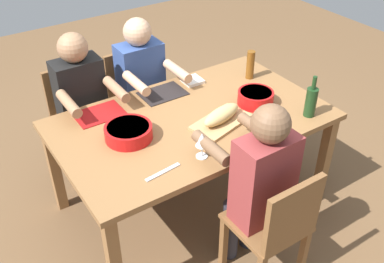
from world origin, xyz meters
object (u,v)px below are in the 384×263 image
at_px(dining_table, 192,127).
at_px(chair_near_right, 78,114).
at_px(diner_near_center, 143,82).
at_px(cutting_board, 221,122).
at_px(serving_bowl_pasta, 256,97).
at_px(napkin_stack, 192,81).
at_px(bread_loaf, 221,115).
at_px(beer_bottle, 250,65).
at_px(chair_far_center, 277,226).
at_px(diner_far_center, 259,179).
at_px(wine_bottle, 311,101).
at_px(chair_near_center, 134,96).
at_px(wine_glass, 202,141).
at_px(diner_near_right, 83,101).
at_px(serving_bowl_greens, 128,131).

distance_m(dining_table, chair_near_right, 1.01).
height_order(diner_near_center, cutting_board, diner_near_center).
relative_size(chair_near_right, serving_bowl_pasta, 3.43).
distance_m(serving_bowl_pasta, napkin_stack, 0.54).
bearing_deg(bread_loaf, beer_bottle, -145.44).
xyz_separation_m(cutting_board, napkin_stack, (-0.15, -0.57, 0.00)).
relative_size(chair_far_center, diner_far_center, 0.71).
height_order(dining_table, wine_bottle, wine_bottle).
xyz_separation_m(chair_near_center, beer_bottle, (-0.68, 0.64, 0.37)).
height_order(wine_bottle, wine_glass, wine_bottle).
xyz_separation_m(chair_far_center, bread_loaf, (-0.12, -0.70, 0.32)).
xyz_separation_m(wine_glass, napkin_stack, (-0.46, -0.79, -0.10)).
distance_m(chair_near_center, diner_far_center, 1.55).
bearing_deg(cutting_board, napkin_stack, -105.12).
bearing_deg(bread_loaf, diner_near_right, -53.61).
distance_m(diner_near_right, serving_bowl_pasta, 1.23).
xyz_separation_m(wine_bottle, beer_bottle, (-0.01, -0.63, 0.00)).
xyz_separation_m(diner_far_center, beer_bottle, (-0.68, -0.90, 0.15)).
distance_m(diner_far_center, napkin_stack, 1.12).
xyz_separation_m(chair_near_center, chair_far_center, (0.00, 1.72, 0.00)).
xyz_separation_m(chair_near_center, serving_bowl_pasta, (-0.46, 0.95, 0.31)).
xyz_separation_m(chair_near_center, bread_loaf, (-0.12, 1.02, 0.32)).
height_order(dining_table, chair_near_center, chair_near_center).
bearing_deg(chair_far_center, wine_glass, -69.30).
distance_m(diner_far_center, serving_bowl_pasta, 0.75).
bearing_deg(napkin_stack, chair_far_center, 77.75).
relative_size(diner_near_right, bread_loaf, 3.75).
relative_size(serving_bowl_pasta, wine_glass, 1.49).
bearing_deg(wine_glass, serving_bowl_pasta, -156.26).
bearing_deg(diner_near_right, napkin_stack, 160.72).
distance_m(chair_near_center, beer_bottle, 1.00).
bearing_deg(diner_near_center, bread_loaf, 98.35).
distance_m(dining_table, serving_bowl_greens, 0.47).
bearing_deg(diner_near_center, napkin_stack, 135.72).
distance_m(cutting_board, beer_bottle, 0.68).
distance_m(chair_near_center, cutting_board, 1.06).
xyz_separation_m(chair_near_center, napkin_stack, (-0.28, 0.45, 0.27)).
xyz_separation_m(chair_far_center, chair_near_right, (0.49, -1.72, 0.00)).
bearing_deg(chair_far_center, diner_far_center, -90.00).
distance_m(chair_near_right, bread_loaf, 1.23).
distance_m(diner_near_center, diner_near_right, 0.49).
distance_m(chair_far_center, wine_bottle, 0.89).
relative_size(diner_near_center, diner_near_right, 1.00).
xyz_separation_m(diner_near_center, chair_far_center, (0.00, 1.54, -0.21)).
distance_m(serving_bowl_greens, napkin_stack, 0.82).
bearing_deg(serving_bowl_greens, diner_near_center, -124.72).
xyz_separation_m(serving_bowl_greens, napkin_stack, (-0.73, -0.38, -0.04)).
xyz_separation_m(chair_near_center, serving_bowl_greens, (0.45, 0.84, 0.31)).
bearing_deg(chair_far_center, bread_loaf, -99.89).
height_order(serving_bowl_pasta, beer_bottle, beer_bottle).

